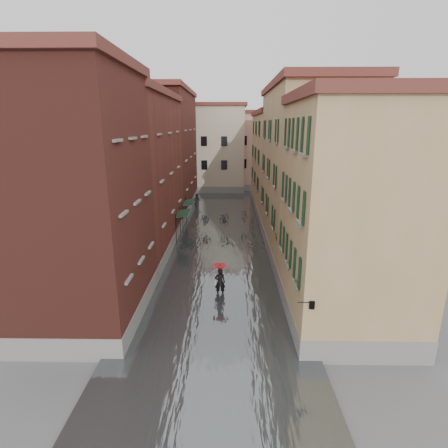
{
  "coord_description": "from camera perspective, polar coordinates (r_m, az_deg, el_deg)",
  "views": [
    {
      "loc": [
        0.8,
        -19.47,
        10.45
      ],
      "look_at": [
        0.39,
        6.47,
        3.0
      ],
      "focal_mm": 28.0,
      "sensor_mm": 36.0,
      "label": 1
    }
  ],
  "objects": [
    {
      "name": "building_left_near",
      "position": [
        19.54,
        -22.69,
        3.11
      ],
      "size": [
        6.0,
        8.0,
        13.0
      ],
      "primitive_type": "cube",
      "color": "maroon",
      "rests_on": "ground"
    },
    {
      "name": "ground",
      "position": [
        22.11,
        -1.31,
        -12.18
      ],
      "size": [
        120.0,
        120.0,
        0.0
      ],
      "primitive_type": "plane",
      "color": "slate",
      "rests_on": "ground"
    },
    {
      "name": "building_left_mid",
      "position": [
        29.82,
        -14.4,
        7.43
      ],
      "size": [
        6.0,
        14.0,
        12.5
      ],
      "primitive_type": "cube",
      "color": "maroon",
      "rests_on": "ground"
    },
    {
      "name": "awning_near",
      "position": [
        32.38,
        -6.74,
        1.63
      ],
      "size": [
        1.09,
        2.83,
        2.8
      ],
      "color": "#153021",
      "rests_on": "ground"
    },
    {
      "name": "awning_far",
      "position": [
        36.81,
        -5.82,
        3.41
      ],
      "size": [
        1.09,
        2.99,
        2.8
      ],
      "color": "#153021",
      "rests_on": "ground"
    },
    {
      "name": "window_planters",
      "position": [
        21.34,
        9.82,
        -3.2
      ],
      "size": [
        0.59,
        10.38,
        0.84
      ],
      "color": "#996132",
      "rests_on": "ground"
    },
    {
      "name": "building_end_cream",
      "position": [
        57.73,
        -2.94,
        12.08
      ],
      "size": [
        12.0,
        9.0,
        13.0
      ],
      "primitive_type": "cube",
      "color": "beige",
      "rests_on": "ground"
    },
    {
      "name": "pedestrian_far",
      "position": [
        45.0,
        -4.36,
        3.76
      ],
      "size": [
        0.93,
        0.74,
        1.86
      ],
      "primitive_type": "imported",
      "rotation": [
        0.0,
        0.0,
        0.03
      ],
      "color": "black",
      "rests_on": "ground"
    },
    {
      "name": "building_end_pink",
      "position": [
        59.87,
        6.0,
        11.67
      ],
      "size": [
        10.0,
        9.0,
        12.0
      ],
      "primitive_type": "cube",
      "color": "#CA968E",
      "rests_on": "ground"
    },
    {
      "name": "floodwater",
      "position": [
        34.09,
        -0.49,
        -1.65
      ],
      "size": [
        10.0,
        60.0,
        0.2
      ],
      "primitive_type": "cube",
      "color": "#4D5356",
      "rests_on": "ground"
    },
    {
      "name": "pedestrian_main",
      "position": [
        22.01,
        -0.67,
        -8.84
      ],
      "size": [
        0.86,
        0.86,
        2.06
      ],
      "color": "black",
      "rests_on": "ground"
    },
    {
      "name": "wall_lantern",
      "position": [
        15.79,
        14.05,
        -12.62
      ],
      "size": [
        0.71,
        0.22,
        0.35
      ],
      "color": "black",
      "rests_on": "ground"
    },
    {
      "name": "building_right_mid",
      "position": [
        29.41,
        13.19,
        7.89
      ],
      "size": [
        6.0,
        14.0,
        13.0
      ],
      "primitive_type": "cube",
      "color": "tan",
      "rests_on": "ground"
    },
    {
      "name": "building_left_far",
      "position": [
        44.3,
        -9.43,
        11.34
      ],
      "size": [
        6.0,
        16.0,
        14.0
      ],
      "primitive_type": "cube",
      "color": "maroon",
      "rests_on": "ground"
    },
    {
      "name": "building_right_near",
      "position": [
        19.13,
        19.79,
        0.84
      ],
      "size": [
        6.0,
        8.0,
        11.5
      ],
      "primitive_type": "cube",
      "color": "#9D8451",
      "rests_on": "ground"
    },
    {
      "name": "building_right_far",
      "position": [
        44.16,
        9.09,
        9.71
      ],
      "size": [
        6.0,
        16.0,
        11.5
      ],
      "primitive_type": "cube",
      "color": "#9D8451",
      "rests_on": "ground"
    }
  ]
}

